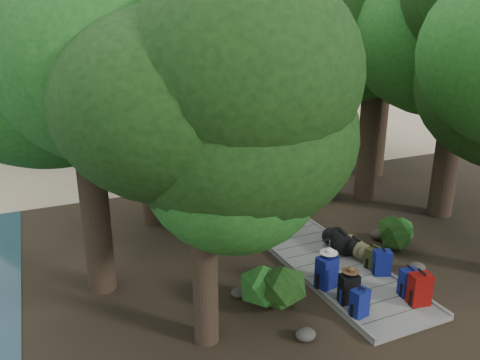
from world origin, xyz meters
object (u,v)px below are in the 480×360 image
backpack_left_a (360,302)px  backpack_left_b (349,287)px  duffel_right_khaki (356,247)px  kayak (97,156)px  sun_lounger (249,144)px  lone_suitcase_on_sand (201,154)px  backpack_right_b (409,281)px  backpack_left_c (327,271)px  backpack_right_a (420,288)px  suitcase_on_boardwalk (325,268)px  backpack_right_d (373,257)px  duffel_right_black (342,241)px  backpack_right_c (382,261)px

backpack_left_a → backpack_left_b: size_ratio=0.92×
backpack_left_a → duffel_right_khaki: size_ratio=1.01×
kayak → sun_lounger: bearing=-23.8°
lone_suitcase_on_sand → backpack_right_b: bearing=-106.6°
backpack_left_c → duffel_right_khaki: (1.57, 1.00, -0.19)m
backpack_right_b → backpack_right_a: bearing=-86.4°
backpack_left_a → backpack_right_b: bearing=-3.2°
backpack_right_b → lone_suitcase_on_sand: (-0.39, 12.19, -0.14)m
backpack_left_c → suitcase_on_boardwalk: bearing=49.6°
backpack_right_b → backpack_right_d: size_ratio=1.21×
backpack_right_b → sun_lounger: size_ratio=0.35×
backpack_right_d → suitcase_on_boardwalk: backpack_right_d is taller
duffel_right_black → kayak: size_ratio=0.25×
duffel_right_khaki → kayak: 13.20m
backpack_right_b → suitcase_on_boardwalk: 1.82m
duffel_right_khaki → duffel_right_black: size_ratio=0.84×
backpack_left_c → backpack_right_a: 1.94m
backpack_left_c → backpack_right_d: size_ratio=1.47×
suitcase_on_boardwalk → lone_suitcase_on_sand: suitcase_on_boardwalk is taller
duffel_right_black → suitcase_on_boardwalk: bearing=-127.0°
backpack_right_a → sun_lounger: (2.38, 13.38, -0.17)m
backpack_right_a → suitcase_on_boardwalk: (-1.24, 1.65, -0.10)m
duffel_right_khaki → backpack_right_b: bearing=-90.8°
backpack_left_c → duffel_right_black: bearing=31.7°
backpack_right_c → lone_suitcase_on_sand: 11.25m
backpack_right_c → duffel_right_khaki: size_ratio=1.03×
duffel_right_black → sun_lounger: 10.92m
backpack_left_b → backpack_right_c: (1.43, 0.65, -0.02)m
backpack_left_a → duffel_right_black: size_ratio=0.85×
backpack_left_b → sun_lounger: (3.69, 12.73, -0.14)m
duffel_right_khaki → sun_lounger: (2.21, 11.04, -0.00)m
backpack_left_a → backpack_right_b: 1.46m
suitcase_on_boardwalk → lone_suitcase_on_sand: size_ratio=0.93×
backpack_right_a → suitcase_on_boardwalk: backpack_right_a is taller
backpack_right_d → duffel_right_black: (-0.15, 1.07, -0.04)m
duffel_right_khaki → duffel_right_black: 0.41m
backpack_right_b → kayak: backpack_right_b is taller
backpack_right_a → duffel_right_black: backpack_right_a is taller
backpack_right_d → backpack_right_c: bearing=-111.5°
lone_suitcase_on_sand → sun_lounger: (2.74, 0.85, 0.02)m
duffel_right_khaki → lone_suitcase_on_sand: size_ratio=1.09×
backpack_left_a → kayak: 14.86m
backpack_left_b → lone_suitcase_on_sand: bearing=95.0°
backpack_right_a → backpack_right_b: size_ratio=1.13×
backpack_right_c → lone_suitcase_on_sand: size_ratio=1.12×
duffel_right_black → lone_suitcase_on_sand: (-0.37, 9.82, -0.05)m
backpack_right_b → backpack_right_c: 0.96m
sun_lounger → backpack_left_c: bearing=-115.8°
backpack_right_d → sun_lounger: (2.23, 11.73, -0.07)m
backpack_left_a → backpack_left_c: size_ratio=0.80×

